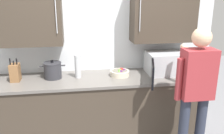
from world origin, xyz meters
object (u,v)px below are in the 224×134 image
person_figure (195,89)px  microwave_oven (166,63)px  fruit_bowl (120,73)px  knife_block (15,72)px  stock_pot (53,70)px  thermos_flask (78,66)px

person_figure → microwave_oven: bearing=93.5°
microwave_oven → fruit_bowl: 0.65m
microwave_oven → knife_block: (-1.96, -0.01, -0.03)m
fruit_bowl → person_figure: 1.01m
microwave_oven → knife_block: 1.96m
stock_pot → thermos_flask: bearing=-5.4°
knife_block → person_figure: size_ratio=0.18×
fruit_bowl → knife_block: knife_block is taller
microwave_oven → fruit_bowl: size_ratio=3.18×
microwave_oven → fruit_bowl: (-0.64, -0.00, -0.10)m
thermos_flask → stock_pot: bearing=174.6°
stock_pot → microwave_oven: bearing=-1.1°
fruit_bowl → person_figure: (0.68, -0.75, 0.03)m
microwave_oven → stock_pot: (-1.51, 0.03, -0.04)m
stock_pot → person_figure: size_ratio=0.20×
fruit_bowl → knife_block: 1.32m
knife_block → stock_pot: bearing=4.5°
thermos_flask → person_figure: bearing=-31.4°
fruit_bowl → knife_block: bearing=-180.0°
thermos_flask → fruit_bowl: 0.56m
microwave_oven → thermos_flask: size_ratio=2.66×
thermos_flask → knife_block: thermos_flask is taller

